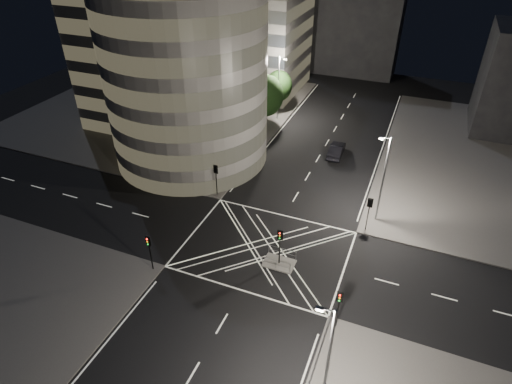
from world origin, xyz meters
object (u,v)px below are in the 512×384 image
at_px(street_lamp_left_far, 279,86).
at_px(street_lamp_right_far, 383,177).
at_px(sedan, 336,150).
at_px(central_island, 279,263).
at_px(traffic_signal_nr, 339,303).
at_px(street_lamp_left_near, 229,134).
at_px(street_lamp_right_near, 327,361).
at_px(traffic_signal_nl, 149,247).
at_px(traffic_signal_island, 280,241).
at_px(traffic_signal_fr, 369,208).
at_px(traffic_signal_fl, 216,174).

bearing_deg(street_lamp_left_far, street_lamp_right_far, -48.06).
distance_m(street_lamp_right_far, sedan, 15.45).
relative_size(central_island, traffic_signal_nr, 0.75).
relative_size(street_lamp_left_far, street_lamp_right_far, 1.00).
bearing_deg(street_lamp_left_near, street_lamp_right_near, -54.03).
distance_m(traffic_signal_nr, street_lamp_left_near, 26.32).
distance_m(central_island, street_lamp_right_near, 15.54).
xyz_separation_m(street_lamp_left_far, street_lamp_right_near, (18.87, -44.00, 0.00)).
bearing_deg(street_lamp_right_near, traffic_signal_nl, 158.45).
bearing_deg(central_island, street_lamp_left_near, 130.27).
bearing_deg(traffic_signal_island, street_lamp_right_far, 54.70).
bearing_deg(central_island, sedan, 89.86).
height_order(traffic_signal_island, street_lamp_left_far, street_lamp_left_far).
relative_size(traffic_signal_nl, traffic_signal_island, 1.00).
distance_m(traffic_signal_island, street_lamp_left_near, 17.89).
bearing_deg(street_lamp_left_near, traffic_signal_nr, -45.87).
distance_m(traffic_signal_island, street_lamp_right_near, 14.78).
relative_size(street_lamp_left_near, street_lamp_left_far, 1.00).
bearing_deg(street_lamp_left_far, traffic_signal_island, -70.05).
relative_size(street_lamp_left_near, street_lamp_right_far, 1.00).
bearing_deg(street_lamp_right_near, traffic_signal_fr, 91.75).
distance_m(street_lamp_right_far, street_lamp_right_near, 23.00).
xyz_separation_m(central_island, street_lamp_right_near, (7.44, -12.50, 5.47)).
relative_size(traffic_signal_fl, traffic_signal_nl, 1.00).
bearing_deg(street_lamp_left_far, traffic_signal_nr, -63.64).
bearing_deg(traffic_signal_nl, street_lamp_right_near, -21.55).
bearing_deg(sedan, street_lamp_left_near, 38.02).
distance_m(central_island, street_lamp_right_far, 13.98).
height_order(traffic_signal_fl, traffic_signal_nr, same).
xyz_separation_m(street_lamp_left_far, sedan, (11.49, -8.26, -4.70)).
relative_size(traffic_signal_nr, street_lamp_right_far, 0.40).
relative_size(street_lamp_right_far, street_lamp_right_near, 1.00).
relative_size(central_island, street_lamp_right_far, 0.30).
height_order(traffic_signal_nr, sedan, traffic_signal_nr).
relative_size(traffic_signal_fr, street_lamp_right_far, 0.40).
bearing_deg(sedan, traffic_signal_nl, 66.92).
xyz_separation_m(traffic_signal_fr, street_lamp_right_near, (0.64, -20.80, 2.63)).
distance_m(central_island, traffic_signal_nr, 9.08).
distance_m(traffic_signal_fl, traffic_signal_nl, 13.60).
bearing_deg(street_lamp_right_near, traffic_signal_fl, 131.24).
height_order(street_lamp_left_far, street_lamp_right_near, same).
relative_size(central_island, traffic_signal_fl, 0.75).
height_order(traffic_signal_fl, street_lamp_left_near, street_lamp_left_near).
xyz_separation_m(traffic_signal_fl, street_lamp_left_far, (-0.64, 23.20, 2.63)).
bearing_deg(street_lamp_right_near, traffic_signal_nr, 95.04).
xyz_separation_m(traffic_signal_nl, street_lamp_left_near, (-0.64, 18.80, 2.63)).
bearing_deg(street_lamp_right_far, central_island, -125.30).
relative_size(traffic_signal_nl, sedan, 0.78).
relative_size(traffic_signal_fl, traffic_signal_island, 1.00).
height_order(central_island, traffic_signal_island, traffic_signal_island).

